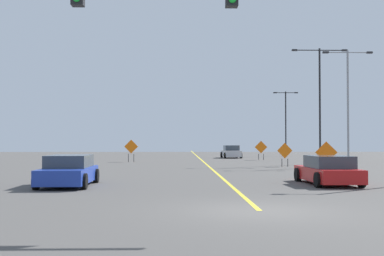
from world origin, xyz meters
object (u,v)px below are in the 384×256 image
object	(u,v)px
traffic_signal_assembly	(75,11)
car_silver_near	(231,152)
construction_sign_right_shoulder	(261,148)
car_red_far	(328,171)
car_blue_passing	(69,171)
street_lamp_near_right	(286,118)
construction_sign_left_lane	(285,152)
street_lamp_mid_right	(320,96)
construction_sign_right_lane	(131,148)
construction_sign_median_far	(326,154)
street_lamp_mid_left	(348,98)

from	to	relation	value
traffic_signal_assembly	car_silver_near	world-z (taller)	traffic_signal_assembly
construction_sign_right_shoulder	car_red_far	world-z (taller)	construction_sign_right_shoulder
car_blue_passing	street_lamp_near_right	bearing A→B (deg)	65.86
car_red_far	car_silver_near	size ratio (longest dim) A/B	1.13
construction_sign_left_lane	street_lamp_mid_right	bearing A→B (deg)	47.73
traffic_signal_assembly	street_lamp_near_right	world-z (taller)	street_lamp_near_right
construction_sign_right_shoulder	traffic_signal_assembly	bearing A→B (deg)	-107.09
car_red_far	car_silver_near	xyz separation A→B (m)	(-0.79, 33.59, 0.04)
traffic_signal_assembly	street_lamp_near_right	xyz separation A→B (m)	(16.09, 47.83, -0.77)
car_blue_passing	car_silver_near	world-z (taller)	car_silver_near
street_lamp_near_right	construction_sign_right_shoulder	xyz separation A→B (m)	(-5.07, -11.98, -3.54)
street_lamp_near_right	construction_sign_right_lane	xyz separation A→B (m)	(-17.60, -16.11, -3.45)
street_lamp_mid_right	construction_sign_median_far	size ratio (longest dim) A/B	5.10
street_lamp_mid_left	car_red_far	distance (m)	17.74
street_lamp_mid_right	car_silver_near	size ratio (longest dim) A/B	2.38
construction_sign_right_shoulder	construction_sign_left_lane	world-z (taller)	construction_sign_right_shoulder
street_lamp_mid_left	car_blue_passing	xyz separation A→B (m)	(-17.66, -16.35, -4.59)
traffic_signal_assembly	street_lamp_mid_left	bearing A→B (deg)	56.78
construction_sign_right_shoulder	car_blue_passing	xyz separation A→B (m)	(-12.88, -28.07, -0.57)
construction_sign_median_far	construction_sign_right_shoulder	bearing A→B (deg)	89.87
traffic_signal_assembly	construction_sign_right_lane	xyz separation A→B (m)	(-1.51, 31.71, -4.22)
street_lamp_mid_left	street_lamp_near_right	world-z (taller)	street_lamp_mid_left
construction_sign_median_far	street_lamp_mid_left	bearing A→B (deg)	65.37
street_lamp_mid_right	car_red_far	distance (m)	20.53
construction_sign_right_shoulder	construction_sign_median_far	bearing A→B (deg)	-90.13
street_lamp_near_right	car_blue_passing	distance (m)	44.08
construction_sign_left_lane	car_silver_near	xyz separation A→B (m)	(-2.07, 18.61, -0.46)
car_red_far	car_blue_passing	distance (m)	11.31
street_lamp_near_right	construction_sign_left_lane	world-z (taller)	street_lamp_near_right
street_lamp_mid_left	street_lamp_near_right	size ratio (longest dim) A/B	1.10
street_lamp_near_right	construction_sign_right_lane	bearing A→B (deg)	-137.52
construction_sign_median_far	construction_sign_right_shoulder	world-z (taller)	construction_sign_right_shoulder
street_lamp_mid_right	traffic_signal_assembly	bearing A→B (deg)	-117.97
construction_sign_median_far	construction_sign_right_shoulder	distance (m)	22.25
car_red_far	car_silver_near	distance (m)	33.60
construction_sign_right_shoulder	car_red_far	xyz separation A→B (m)	(-1.58, -27.62, -0.60)
construction_sign_median_far	construction_sign_left_lane	bearing A→B (deg)	91.53
car_red_far	car_blue_passing	bearing A→B (deg)	-177.74
car_red_far	construction_sign_median_far	bearing A→B (deg)	74.10
street_lamp_mid_left	street_lamp_near_right	bearing A→B (deg)	89.31
street_lamp_near_right	construction_sign_right_lane	world-z (taller)	street_lamp_near_right
street_lamp_mid_right	street_lamp_near_right	size ratio (longest dim) A/B	1.20
traffic_signal_assembly	construction_sign_median_far	world-z (taller)	traffic_signal_assembly
construction_sign_median_far	traffic_signal_assembly	bearing A→B (deg)	-128.91
construction_sign_median_far	car_silver_near	xyz separation A→B (m)	(-2.32, 28.22, -0.55)
construction_sign_median_far	car_red_far	bearing A→B (deg)	-105.90
car_red_far	car_blue_passing	size ratio (longest dim) A/B	1.01
construction_sign_right_lane	construction_sign_right_shoulder	world-z (taller)	construction_sign_right_lane
street_lamp_mid_right	street_lamp_mid_left	xyz separation A→B (m)	(1.23, -3.31, -0.47)
street_lamp_mid_right	construction_sign_right_shoulder	bearing A→B (deg)	112.88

